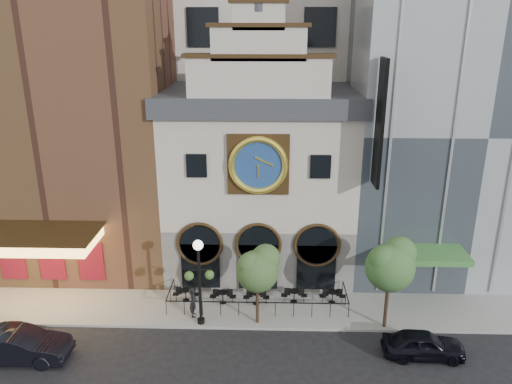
{
  "coord_description": "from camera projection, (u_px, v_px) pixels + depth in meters",
  "views": [
    {
      "loc": [
        0.66,
        -23.89,
        16.5
      ],
      "look_at": [
        -0.19,
        6.0,
        6.14
      ],
      "focal_mm": 35.0,
      "sensor_mm": 36.0,
      "label": 1
    }
  ],
  "objects": [
    {
      "name": "lamppost",
      "position": [
        199.0,
        273.0,
        27.35
      ],
      "size": [
        1.64,
        0.67,
        5.15
      ],
      "rotation": [
        0.0,
        0.0,
        0.13
      ],
      "color": "black",
      "rests_on": "sidewalk"
    },
    {
      "name": "retail_building",
      "position": [
        452.0,
        119.0,
        33.75
      ],
      "size": [
        14.0,
        14.4,
        20.0
      ],
      "color": "gray",
      "rests_on": "ground"
    },
    {
      "name": "bistro_0",
      "position": [
        186.0,
        294.0,
        30.49
      ],
      "size": [
        1.58,
        0.68,
        0.9
      ],
      "color": "black",
      "rests_on": "sidewalk"
    },
    {
      "name": "car_right",
      "position": [
        424.0,
        345.0,
        25.6
      ],
      "size": [
        4.2,
        1.77,
        1.42
      ],
      "primitive_type": "imported",
      "rotation": [
        0.0,
        0.0,
        1.55
      ],
      "color": "black",
      "rests_on": "ground"
    },
    {
      "name": "sidewalk",
      "position": [
        258.0,
        305.0,
        30.32
      ],
      "size": [
        44.0,
        5.0,
        0.15
      ],
      "primitive_type": "cube",
      "color": "gray",
      "rests_on": "ground"
    },
    {
      "name": "bistro_3",
      "position": [
        294.0,
        295.0,
        30.37
      ],
      "size": [
        1.58,
        0.68,
        0.9
      ],
      "color": "black",
      "rests_on": "sidewalk"
    },
    {
      "name": "tree_left",
      "position": [
        258.0,
        268.0,
        27.36
      ],
      "size": [
        2.45,
        2.36,
        4.72
      ],
      "color": "#382619",
      "rests_on": "sidewalk"
    },
    {
      "name": "theater_building",
      "position": [
        68.0,
        81.0,
        33.61
      ],
      "size": [
        14.0,
        15.6,
        25.0
      ],
      "color": "brown",
      "rests_on": "ground"
    },
    {
      "name": "cafe_railing",
      "position": [
        258.0,
        297.0,
        30.15
      ],
      "size": [
        10.6,
        2.6,
        0.9
      ],
      "primitive_type": null,
      "color": "black",
      "rests_on": "sidewalk"
    },
    {
      "name": "ground",
      "position": [
        256.0,
        330.0,
        27.98
      ],
      "size": [
        120.0,
        120.0,
        0.0
      ],
      "primitive_type": "plane",
      "color": "black",
      "rests_on": "ground"
    },
    {
      "name": "car_left",
      "position": [
        18.0,
        346.0,
        25.29
      ],
      "size": [
        5.17,
        1.83,
        1.7
      ],
      "primitive_type": "imported",
      "rotation": [
        0.0,
        0.0,
        1.58
      ],
      "color": "black",
      "rests_on": "ground"
    },
    {
      "name": "bistro_1",
      "position": [
        223.0,
        296.0,
        30.25
      ],
      "size": [
        1.58,
        0.68,
        0.9
      ],
      "color": "black",
      "rests_on": "sidewalk"
    },
    {
      "name": "bistro_2",
      "position": [
        256.0,
        297.0,
        30.16
      ],
      "size": [
        1.58,
        0.68,
        0.9
      ],
      "color": "black",
      "rests_on": "sidewalk"
    },
    {
      "name": "tree_right",
      "position": [
        391.0,
        263.0,
        26.87
      ],
      "size": [
        2.77,
        2.67,
        5.33
      ],
      "color": "#382619",
      "rests_on": "sidewalk"
    },
    {
      "name": "pedestrian",
      "position": [
        193.0,
        302.0,
        28.8
      ],
      "size": [
        0.48,
        0.69,
        1.81
      ],
      "primitive_type": "imported",
      "rotation": [
        0.0,
        0.0,
        1.64
      ],
      "color": "black",
      "rests_on": "sidewalk"
    },
    {
      "name": "clock_building",
      "position": [
        260.0,
        175.0,
        33.18
      ],
      "size": [
        12.6,
        8.78,
        18.65
      ],
      "color": "#605E5B",
      "rests_on": "ground"
    },
    {
      "name": "bistro_4",
      "position": [
        332.0,
        296.0,
        30.29
      ],
      "size": [
        1.58,
        0.68,
        0.9
      ],
      "color": "black",
      "rests_on": "sidewalk"
    }
  ]
}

